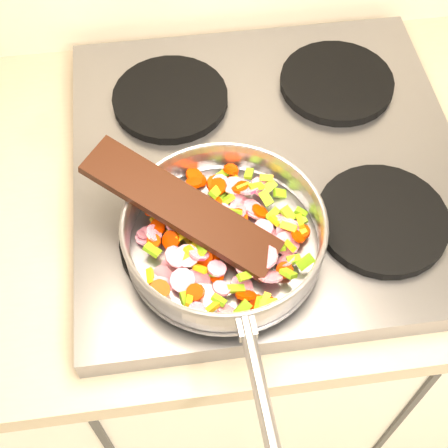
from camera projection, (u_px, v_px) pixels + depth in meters
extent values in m
cube|color=#939399|center=(268.00, 166.00, 0.98)|extent=(0.60, 0.60, 0.04)
cylinder|color=black|center=(188.00, 242.00, 0.87)|extent=(0.19, 0.19, 0.02)
cylinder|color=black|center=(382.00, 220.00, 0.89)|extent=(0.19, 0.19, 0.02)
cylinder|color=black|center=(170.00, 98.00, 1.02)|extent=(0.19, 0.19, 0.02)
cylinder|color=black|center=(337.00, 82.00, 1.04)|extent=(0.19, 0.19, 0.02)
cylinder|color=#9E9EA5|center=(224.00, 244.00, 0.86)|extent=(0.27, 0.27, 0.01)
torus|color=#9E9EA5|center=(224.00, 233.00, 0.83)|extent=(0.32, 0.32, 0.05)
torus|color=#9E9EA5|center=(224.00, 222.00, 0.81)|extent=(0.27, 0.27, 0.01)
cylinder|color=#9E9EA5|center=(262.00, 396.00, 0.69)|extent=(0.03, 0.19, 0.02)
cube|color=#9E9EA5|center=(246.00, 327.00, 0.74)|extent=(0.02, 0.03, 0.02)
cube|color=#70AC16|center=(219.00, 300.00, 0.78)|extent=(0.02, 0.02, 0.01)
cube|color=#70AC16|center=(236.00, 289.00, 0.80)|extent=(0.03, 0.01, 0.01)
cylinder|color=#E62F00|center=(259.00, 235.00, 0.85)|extent=(0.03, 0.03, 0.02)
cube|color=gold|center=(233.00, 208.00, 0.88)|extent=(0.02, 0.01, 0.01)
cube|color=gold|center=(158.00, 209.00, 0.87)|extent=(0.02, 0.02, 0.01)
cube|color=gold|center=(241.00, 235.00, 0.84)|extent=(0.02, 0.02, 0.01)
cylinder|color=#E62F00|center=(298.00, 236.00, 0.84)|extent=(0.02, 0.03, 0.02)
cube|color=#70AC16|center=(182.00, 258.00, 0.82)|extent=(0.03, 0.02, 0.01)
cube|color=#70AC16|center=(185.00, 299.00, 0.80)|extent=(0.01, 0.02, 0.02)
cube|color=#70AC16|center=(189.00, 230.00, 0.85)|extent=(0.02, 0.02, 0.01)
cylinder|color=#E62F00|center=(158.00, 225.00, 0.84)|extent=(0.03, 0.03, 0.01)
cylinder|color=#E62F00|center=(266.00, 304.00, 0.80)|extent=(0.04, 0.04, 0.01)
cube|color=#70AC16|center=(288.00, 214.00, 0.86)|extent=(0.02, 0.03, 0.01)
cube|color=#70AC16|center=(243.00, 309.00, 0.78)|extent=(0.03, 0.02, 0.02)
cube|color=gold|center=(200.00, 269.00, 0.81)|extent=(0.02, 0.02, 0.02)
cylinder|color=#CA134A|center=(256.00, 211.00, 0.88)|extent=(0.04, 0.03, 0.02)
cube|color=#70AC16|center=(244.00, 276.00, 0.80)|extent=(0.02, 0.02, 0.02)
cylinder|color=#CA134A|center=(183.00, 280.00, 0.80)|extent=(0.05, 0.04, 0.02)
cylinder|color=#E62F00|center=(194.00, 183.00, 0.89)|extent=(0.03, 0.03, 0.02)
cylinder|color=#CA134A|center=(247.00, 265.00, 0.83)|extent=(0.04, 0.04, 0.02)
cylinder|color=#E62F00|center=(227.00, 246.00, 0.83)|extent=(0.04, 0.04, 0.01)
cylinder|color=#E62F00|center=(154.00, 212.00, 0.86)|extent=(0.04, 0.03, 0.02)
cylinder|color=#E62F00|center=(176.00, 226.00, 0.86)|extent=(0.03, 0.04, 0.02)
cube|color=#70AC16|center=(198.00, 209.00, 0.86)|extent=(0.01, 0.02, 0.01)
cylinder|color=#CA134A|center=(147.00, 235.00, 0.85)|extent=(0.04, 0.04, 0.02)
cylinder|color=#E62F00|center=(208.00, 259.00, 0.83)|extent=(0.04, 0.04, 0.02)
cylinder|color=#E62F00|center=(239.00, 239.00, 0.85)|extent=(0.03, 0.03, 0.01)
cube|color=#70AC16|center=(200.00, 250.00, 0.82)|extent=(0.02, 0.02, 0.02)
cube|color=#70AC16|center=(213.00, 271.00, 0.82)|extent=(0.01, 0.02, 0.01)
cube|color=gold|center=(210.00, 251.00, 0.83)|extent=(0.01, 0.02, 0.02)
cube|color=#70AC16|center=(152.00, 250.00, 0.83)|extent=(0.03, 0.03, 0.01)
cylinder|color=#CA134A|center=(217.00, 268.00, 0.81)|extent=(0.03, 0.03, 0.01)
cube|color=gold|center=(179.00, 194.00, 0.89)|extent=(0.02, 0.03, 0.01)
cube|color=gold|center=(193.00, 245.00, 0.84)|extent=(0.03, 0.02, 0.01)
cube|color=gold|center=(159.00, 218.00, 0.86)|extent=(0.03, 0.02, 0.02)
cube|color=#70AC16|center=(222.00, 179.00, 0.91)|extent=(0.02, 0.03, 0.02)
cylinder|color=#CA134A|center=(249.00, 189.00, 0.88)|extent=(0.04, 0.04, 0.02)
cube|color=gold|center=(301.00, 228.00, 0.85)|extent=(0.02, 0.02, 0.01)
cube|color=#70AC16|center=(269.00, 304.00, 0.78)|extent=(0.03, 0.02, 0.02)
cylinder|color=#E62F00|center=(260.00, 211.00, 0.87)|extent=(0.03, 0.03, 0.02)
cube|color=#70AC16|center=(220.00, 197.00, 0.89)|extent=(0.02, 0.02, 0.02)
cube|color=#70AC16|center=(305.00, 262.00, 0.81)|extent=(0.03, 0.02, 0.02)
cube|color=gold|center=(290.00, 246.00, 0.83)|extent=(0.02, 0.02, 0.02)
cube|color=#70AC16|center=(260.00, 304.00, 0.79)|extent=(0.02, 0.03, 0.01)
cylinder|color=#E62F00|center=(156.00, 229.00, 0.85)|extent=(0.03, 0.03, 0.02)
cylinder|color=#E62F00|center=(215.00, 184.00, 0.89)|extent=(0.04, 0.04, 0.02)
cylinder|color=#CA134A|center=(172.00, 211.00, 0.87)|extent=(0.04, 0.04, 0.03)
cylinder|color=#E62F00|center=(230.00, 170.00, 0.90)|extent=(0.03, 0.03, 0.02)
cylinder|color=#CA134A|center=(236.00, 213.00, 0.87)|extent=(0.03, 0.04, 0.03)
cylinder|color=#E62F00|center=(213.00, 258.00, 0.84)|extent=(0.03, 0.03, 0.02)
cylinder|color=#CA134A|center=(248.00, 266.00, 0.81)|extent=(0.04, 0.04, 0.02)
cube|color=#70AC16|center=(221.00, 221.00, 0.85)|extent=(0.02, 0.02, 0.02)
cylinder|color=#CA134A|center=(253.00, 207.00, 0.88)|extent=(0.04, 0.04, 0.02)
cube|color=gold|center=(275.00, 221.00, 0.86)|extent=(0.02, 0.02, 0.01)
cylinder|color=#CA134A|center=(260.00, 187.00, 0.89)|extent=(0.04, 0.04, 0.02)
cylinder|color=#CA134A|center=(147.00, 234.00, 0.85)|extent=(0.03, 0.03, 0.02)
cylinder|color=#E62F00|center=(215.00, 203.00, 0.87)|extent=(0.03, 0.03, 0.01)
cube|color=#70AC16|center=(288.00, 273.00, 0.80)|extent=(0.02, 0.02, 0.02)
cylinder|color=#E62F00|center=(180.00, 191.00, 0.89)|extent=(0.03, 0.03, 0.02)
cylinder|color=#E62F00|center=(200.00, 180.00, 0.90)|extent=(0.02, 0.02, 0.02)
cylinder|color=#CA134A|center=(289.00, 231.00, 0.85)|extent=(0.05, 0.04, 0.04)
cube|color=#70AC16|center=(215.00, 192.00, 0.87)|extent=(0.02, 0.03, 0.02)
cylinder|color=#CA134A|center=(234.00, 186.00, 0.89)|extent=(0.05, 0.05, 0.01)
cylinder|color=#E62F00|center=(240.00, 187.00, 0.88)|extent=(0.03, 0.03, 0.02)
cube|color=gold|center=(266.00, 178.00, 0.89)|extent=(0.02, 0.02, 0.01)
cylinder|color=#CA134A|center=(240.00, 205.00, 0.88)|extent=(0.04, 0.05, 0.02)
cylinder|color=#CA134A|center=(160.00, 288.00, 0.81)|extent=(0.04, 0.04, 0.02)
cylinder|color=#CA134A|center=(270.00, 277.00, 0.80)|extent=(0.05, 0.04, 0.03)
cube|color=#70AC16|center=(193.00, 254.00, 0.84)|extent=(0.02, 0.02, 0.02)
cube|color=#70AC16|center=(221.00, 176.00, 0.90)|extent=(0.03, 0.02, 0.01)
cylinder|color=#E62F00|center=(200.00, 238.00, 0.84)|extent=(0.03, 0.03, 0.02)
cube|color=gold|center=(187.00, 237.00, 0.85)|extent=(0.02, 0.02, 0.02)
cube|color=#70AC16|center=(301.00, 219.00, 0.87)|extent=(0.02, 0.02, 0.01)
cylinder|color=#CA134A|center=(264.00, 227.00, 0.84)|extent=(0.03, 0.03, 0.01)
cube|color=gold|center=(176.00, 233.00, 0.84)|extent=(0.03, 0.01, 0.01)
cylinder|color=#E62F00|center=(246.00, 295.00, 0.80)|extent=(0.04, 0.03, 0.03)
cylinder|color=#CA134A|center=(223.00, 212.00, 0.86)|extent=(0.04, 0.05, 0.02)
cube|color=#70AC16|center=(270.00, 186.00, 0.89)|extent=(0.02, 0.02, 0.02)
cylinder|color=#E62F00|center=(217.00, 187.00, 0.89)|extent=(0.03, 0.03, 0.02)
cube|color=#70AC16|center=(266.00, 198.00, 0.88)|extent=(0.02, 0.02, 0.02)
cylinder|color=#CA134A|center=(174.00, 217.00, 0.86)|extent=(0.05, 0.05, 0.02)
cube|color=#70AC16|center=(280.00, 247.00, 0.83)|extent=(0.02, 0.02, 0.02)
cube|color=gold|center=(191.00, 249.00, 0.82)|extent=(0.02, 0.02, 0.02)
cube|color=gold|center=(181.00, 237.00, 0.83)|extent=(0.02, 0.02, 0.02)
cylinder|color=#CA134A|center=(220.00, 183.00, 0.89)|extent=(0.03, 0.03, 0.02)
cylinder|color=#E62F00|center=(207.00, 268.00, 0.83)|extent=(0.03, 0.02, 0.02)
cube|color=gold|center=(246.00, 243.00, 0.84)|extent=(0.01, 0.02, 0.01)
cube|color=#70AC16|center=(195.00, 211.00, 0.87)|extent=(0.02, 0.02, 0.02)
cylinder|color=#E62F00|center=(237.00, 246.00, 0.84)|extent=(0.03, 0.03, 0.01)
cylinder|color=#CA134A|center=(282.00, 236.00, 0.85)|extent=(0.05, 0.05, 0.02)
cube|color=gold|center=(189.00, 300.00, 0.79)|extent=(0.01, 0.02, 0.01)
cylinder|color=#CA134A|center=(173.00, 226.00, 0.85)|extent=(0.03, 0.04, 0.03)
cylinder|color=#CA134A|center=(154.00, 233.00, 0.83)|extent=(0.03, 0.03, 0.02)
cube|color=#70AC16|center=(234.00, 212.00, 0.86)|extent=(0.02, 0.02, 0.02)
cube|color=#70AC16|center=(239.00, 218.00, 0.86)|extent=(0.02, 0.02, 0.02)
cube|color=gold|center=(235.00, 219.00, 0.87)|extent=(0.01, 0.03, 0.02)
cylinder|color=#CA134A|center=(176.00, 257.00, 0.81)|extent=(0.04, 0.04, 0.02)
cube|color=#70AC16|center=(249.00, 174.00, 0.89)|extent=(0.02, 0.02, 0.01)
cube|color=gold|center=(150.00, 277.00, 0.82)|extent=(0.01, 0.03, 0.01)
cylinder|color=#E62F00|center=(194.00, 175.00, 0.90)|extent=(0.03, 0.03, 0.02)
cylinder|color=#CA134A|center=(266.00, 258.00, 0.81)|extent=(0.04, 0.05, 0.03)
cube|color=gold|center=(213.00, 307.00, 0.78)|extent=(0.02, 0.02, 0.01)
cube|color=#70AC16|center=(256.00, 186.00, 0.88)|extent=(0.02, 0.02, 0.01)
cylinder|color=#E62F00|center=(301.00, 232.00, 0.85)|extent=(0.04, 0.03, 0.01)
cube|color=gold|center=(300.00, 221.00, 0.85)|extent=(0.01, 0.02, 0.01)
cylinder|color=#E62F00|center=(227.00, 185.00, 0.91)|extent=(0.04, 0.04, 0.02)
cube|color=gold|center=(289.00, 227.00, 0.84)|extent=(0.02, 0.02, 0.01)
cylinder|color=#CA134A|center=(221.00, 288.00, 0.79)|extent=(0.03, 0.03, 0.02)
cylinder|color=#E62F00|center=(239.00, 217.00, 0.86)|extent=(0.04, 0.04, 0.01)
cube|color=#70AC16|center=(176.00, 236.00, 0.85)|extent=(0.02, 0.02, 0.01)
cylinder|color=#CA134A|center=(228.00, 313.00, 0.78)|extent=(0.03, 0.04, 0.03)
cube|color=#70AC16|center=(231.00, 234.00, 0.85)|extent=(0.03, 0.03, 0.01)
cylinder|color=#E62F00|center=(195.00, 292.00, 0.80)|extent=(0.03, 0.03, 0.02)
cylinder|color=#CA134A|center=(281.00, 216.00, 0.86)|extent=(0.04, 0.04, 0.02)
cube|color=#70AC16|center=(294.00, 260.00, 0.82)|extent=(0.02, 0.01, 0.01)
cube|color=gold|center=(243.00, 186.00, 0.88)|extent=(0.02, 0.01, 0.01)
cylinder|color=#E62F00|center=(231.00, 171.00, 0.91)|extent=(0.03, 0.02, 0.02)
cylinder|color=#E62F00|center=(171.00, 240.00, 0.83)|extent=(0.03, 0.03, 0.03)
cylinder|color=#CA134A|center=(197.00, 311.00, 0.78)|extent=(0.03, 0.03, 0.01)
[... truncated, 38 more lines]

